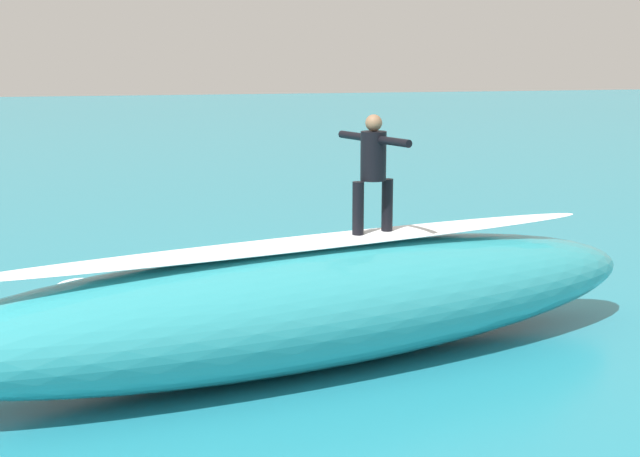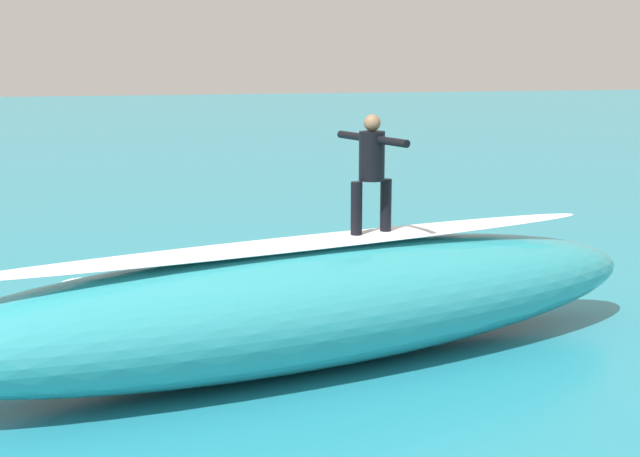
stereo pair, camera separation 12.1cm
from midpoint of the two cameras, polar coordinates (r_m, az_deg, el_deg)
name	(u,v)px [view 2 (the right image)]	position (r m, az deg, el deg)	size (l,w,h in m)	color
ground_plane	(281,299)	(14.43, -2.15, -4.38)	(120.00, 120.00, 0.00)	teal
wave_crest	(307,305)	(11.41, -0.52, -4.73)	(9.93, 2.18, 1.49)	teal
wave_foam_lip	(307,243)	(11.22, -0.53, -0.88)	(8.44, 0.76, 0.08)	white
surfboard_riding	(371,236)	(11.65, 3.44, -0.48)	(2.01, 0.46, 0.07)	silver
surfer_riding	(372,165)	(11.50, 3.50, 3.92)	(0.57, 1.35, 1.49)	black
surfboard_paddling	(283,269)	(16.15, -2.06, -2.49)	(2.35, 0.55, 0.10)	#33B2D1
surfer_paddling	(290,258)	(16.16, -1.64, -1.81)	(1.71, 0.65, 0.31)	black
foam_patch_near	(265,350)	(11.97, -3.09, -7.48)	(0.52, 0.51, 0.08)	white
foam_patch_mid	(76,285)	(15.56, -14.51, -3.36)	(0.87, 0.62, 0.11)	white
foam_patch_far	(270,269)	(16.02, -2.84, -2.49)	(0.69, 0.46, 0.17)	white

